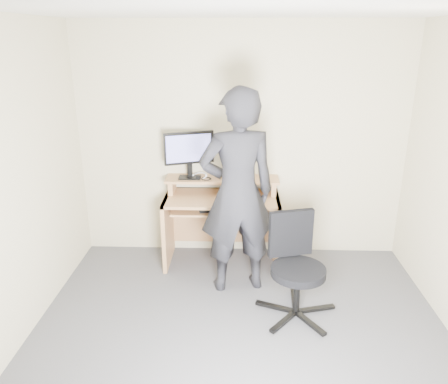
# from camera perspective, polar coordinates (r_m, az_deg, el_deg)

# --- Properties ---
(ground) EXTENTS (3.50, 3.50, 0.00)m
(ground) POSITION_cam_1_polar(r_m,az_deg,el_deg) (3.66, 2.11, -20.02)
(ground) COLOR #525257
(ground) RESTS_ON ground
(back_wall) EXTENTS (3.50, 0.02, 2.50)m
(back_wall) POSITION_cam_1_polar(r_m,az_deg,el_deg) (4.69, 2.30, 6.34)
(back_wall) COLOR #BBB095
(back_wall) RESTS_ON ground
(ceiling) EXTENTS (3.50, 3.50, 0.02)m
(ceiling) POSITION_cam_1_polar(r_m,az_deg,el_deg) (2.81, 2.79, 23.04)
(ceiling) COLOR white
(ceiling) RESTS_ON back_wall
(desk) EXTENTS (1.20, 0.60, 0.91)m
(desk) POSITION_cam_1_polar(r_m,az_deg,el_deg) (4.70, -0.25, -2.64)
(desk) COLOR tan
(desk) RESTS_ON ground
(monitor) EXTENTS (0.51, 0.21, 0.50)m
(monitor) POSITION_cam_1_polar(r_m,az_deg,el_deg) (4.56, -4.59, 5.37)
(monitor) COLOR black
(monitor) RESTS_ON desk
(external_drive) EXTENTS (0.10, 0.14, 0.20)m
(external_drive) POSITION_cam_1_polar(r_m,az_deg,el_deg) (4.63, 0.46, 3.12)
(external_drive) COLOR black
(external_drive) RESTS_ON desk
(travel_mug) EXTENTS (0.08, 0.08, 0.16)m
(travel_mug) POSITION_cam_1_polar(r_m,az_deg,el_deg) (4.64, 0.84, 2.87)
(travel_mug) COLOR #BCBDC1
(travel_mug) RESTS_ON desk
(smartphone) EXTENTS (0.08, 0.14, 0.01)m
(smartphone) POSITION_cam_1_polar(r_m,az_deg,el_deg) (4.60, 1.79, 1.75)
(smartphone) COLOR black
(smartphone) RESTS_ON desk
(charger) EXTENTS (0.05, 0.04, 0.03)m
(charger) POSITION_cam_1_polar(r_m,az_deg,el_deg) (4.59, -3.39, 1.86)
(charger) COLOR black
(charger) RESTS_ON desk
(headphones) EXTENTS (0.20, 0.20, 0.06)m
(headphones) POSITION_cam_1_polar(r_m,az_deg,el_deg) (4.68, -3.19, 2.09)
(headphones) COLOR silver
(headphones) RESTS_ON desk
(keyboard) EXTENTS (0.48, 0.25, 0.03)m
(keyboard) POSITION_cam_1_polar(r_m,az_deg,el_deg) (4.50, -0.35, -2.06)
(keyboard) COLOR black
(keyboard) RESTS_ON desk
(mouse) EXTENTS (0.11, 0.08, 0.04)m
(mouse) POSITION_cam_1_polar(r_m,az_deg,el_deg) (4.45, 4.66, -0.94)
(mouse) COLOR black
(mouse) RESTS_ON desk
(office_chair) EXTENTS (0.71, 0.69, 0.90)m
(office_chair) POSITION_cam_1_polar(r_m,az_deg,el_deg) (3.87, 9.31, -9.08)
(office_chair) COLOR black
(office_chair) RESTS_ON ground
(person) EXTENTS (0.80, 0.62, 1.95)m
(person) POSITION_cam_1_polar(r_m,az_deg,el_deg) (4.01, 1.75, -0.16)
(person) COLOR black
(person) RESTS_ON ground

